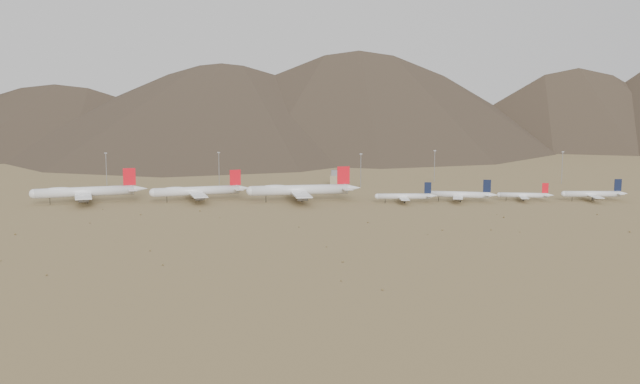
{
  "coord_description": "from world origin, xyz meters",
  "views": [
    {
      "loc": [
        12.5,
        -428.21,
        69.93
      ],
      "look_at": [
        17.4,
        30.0,
        7.29
      ],
      "focal_mm": 40.0,
      "sensor_mm": 36.0,
      "label": 1
    }
  ],
  "objects_px": {
    "widebody_west": "(85,192)",
    "narrowbody_b": "(461,195)",
    "widebody_centre": "(197,191)",
    "control_tower": "(335,179)",
    "narrowbody_a": "(405,196)",
    "widebody_east": "(300,190)"
  },
  "relations": [
    {
      "from": "widebody_east",
      "to": "narrowbody_a",
      "type": "distance_m",
      "value": 68.92
    },
    {
      "from": "widebody_centre",
      "to": "control_tower",
      "type": "distance_m",
      "value": 123.59
    },
    {
      "from": "widebody_west",
      "to": "widebody_centre",
      "type": "xyz_separation_m",
      "value": [
        71.38,
        7.91,
        -0.65
      ]
    },
    {
      "from": "widebody_west",
      "to": "widebody_east",
      "type": "bearing_deg",
      "value": -16.12
    },
    {
      "from": "widebody_west",
      "to": "narrowbody_b",
      "type": "xyz_separation_m",
      "value": [
        245.35,
        2.14,
        -2.64
      ]
    },
    {
      "from": "widebody_centre",
      "to": "widebody_east",
      "type": "height_order",
      "value": "widebody_east"
    },
    {
      "from": "widebody_east",
      "to": "narrowbody_b",
      "type": "xyz_separation_m",
      "value": [
        105.78,
        -3.14,
        -2.93
      ]
    },
    {
      "from": "widebody_west",
      "to": "widebody_east",
      "type": "xyz_separation_m",
      "value": [
        139.57,
        5.28,
        0.29
      ]
    },
    {
      "from": "widebody_west",
      "to": "narrowbody_a",
      "type": "height_order",
      "value": "widebody_west"
    },
    {
      "from": "widebody_centre",
      "to": "narrowbody_b",
      "type": "distance_m",
      "value": 174.07
    },
    {
      "from": "widebody_centre",
      "to": "widebody_east",
      "type": "distance_m",
      "value": 68.24
    },
    {
      "from": "widebody_west",
      "to": "widebody_centre",
      "type": "height_order",
      "value": "widebody_west"
    },
    {
      "from": "widebody_centre",
      "to": "widebody_east",
      "type": "xyz_separation_m",
      "value": [
        68.19,
        -2.63,
        0.95
      ]
    },
    {
      "from": "control_tower",
      "to": "narrowbody_a",
      "type": "bearing_deg",
      "value": -64.53
    },
    {
      "from": "narrowbody_a",
      "to": "widebody_west",
      "type": "bearing_deg",
      "value": 179.02
    },
    {
      "from": "widebody_east",
      "to": "narrowbody_b",
      "type": "relative_size",
      "value": 1.68
    },
    {
      "from": "widebody_west",
      "to": "widebody_centre",
      "type": "relative_size",
      "value": 1.09
    },
    {
      "from": "narrowbody_a",
      "to": "widebody_centre",
      "type": "bearing_deg",
      "value": 175.47
    },
    {
      "from": "widebody_west",
      "to": "narrowbody_b",
      "type": "height_order",
      "value": "widebody_west"
    },
    {
      "from": "widebody_west",
      "to": "narrowbody_b",
      "type": "distance_m",
      "value": 245.37
    },
    {
      "from": "widebody_centre",
      "to": "widebody_west",
      "type": "bearing_deg",
      "value": 168.76
    },
    {
      "from": "widebody_east",
      "to": "narrowbody_a",
      "type": "height_order",
      "value": "widebody_east"
    }
  ]
}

